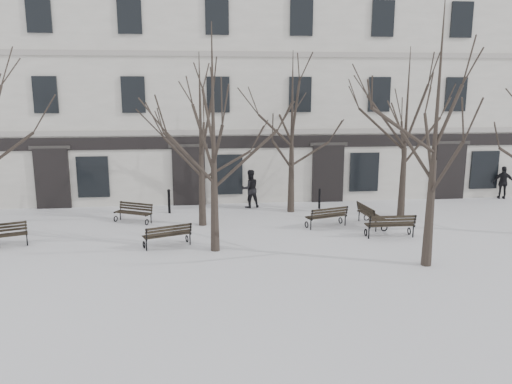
{
  "coord_description": "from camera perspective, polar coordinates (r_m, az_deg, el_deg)",
  "views": [
    {
      "loc": [
        -2.79,
        -16.5,
        5.65
      ],
      "look_at": [
        -0.7,
        3.0,
        1.6
      ],
      "focal_mm": 35.0,
      "sensor_mm": 36.0,
      "label": 1
    }
  ],
  "objects": [
    {
      "name": "ground",
      "position": [
        17.67,
        3.32,
        -7.02
      ],
      "size": [
        100.0,
        100.0,
        0.0
      ],
      "primitive_type": "plane",
      "color": "silver",
      "rests_on": "ground"
    },
    {
      "name": "bench_2",
      "position": [
        20.05,
        15.1,
        -3.61
      ],
      "size": [
        1.88,
        0.69,
        0.94
      ],
      "rotation": [
        0.0,
        0.0,
        3.14
      ],
      "color": "black",
      "rests_on": "ground"
    },
    {
      "name": "bench_1",
      "position": [
        18.48,
        -10.08,
        -4.8
      ],
      "size": [
        1.81,
        1.19,
        0.87
      ],
      "rotation": [
        0.0,
        0.0,
        3.51
      ],
      "color": "black",
      "rests_on": "ground"
    },
    {
      "name": "pedestrian_b",
      "position": [
        24.35,
        -0.69,
        -1.76
      ],
      "size": [
        1.04,
        0.9,
        1.85
      ],
      "primitive_type": "imported",
      "rotation": [
        0.0,
        0.0,
        3.38
      ],
      "color": "black",
      "rests_on": "ground"
    },
    {
      "name": "bench_0",
      "position": [
        20.44,
        -27.02,
        -4.35
      ],
      "size": [
        1.78,
        1.14,
        0.85
      ],
      "rotation": [
        0.0,
        0.0,
        0.34
      ],
      "color": "black",
      "rests_on": "ground"
    },
    {
      "name": "tree_5",
      "position": [
        22.9,
        4.16,
        8.98
      ],
      "size": [
        5.14,
        5.14,
        7.35
      ],
      "color": "black",
      "rests_on": "ground"
    },
    {
      "name": "pedestrian_c",
      "position": [
        29.31,
        26.27,
        -0.68
      ],
      "size": [
        1.09,
        0.71,
        1.72
      ],
      "primitive_type": "imported",
      "rotation": [
        0.0,
        0.0,
        2.83
      ],
      "color": "black",
      "rests_on": "ground"
    },
    {
      "name": "tree_1",
      "position": [
        17.13,
        -4.94,
        9.09
      ],
      "size": [
        5.48,
        5.48,
        7.83
      ],
      "color": "black",
      "rests_on": "ground"
    },
    {
      "name": "bench_4",
      "position": [
        20.99,
        8.12,
        -2.72
      ],
      "size": [
        1.85,
        1.13,
        0.89
      ],
      "rotation": [
        0.0,
        0.0,
        3.45
      ],
      "color": "black",
      "rests_on": "ground"
    },
    {
      "name": "tree_6",
      "position": [
        22.86,
        16.85,
        8.65
      ],
      "size": [
        5.2,
        5.2,
        7.43
      ],
      "color": "black",
      "rests_on": "ground"
    },
    {
      "name": "tree_2",
      "position": [
        16.5,
        20.03,
        9.25
      ],
      "size": [
        5.77,
        5.77,
        8.25
      ],
      "color": "black",
      "rests_on": "ground"
    },
    {
      "name": "bench_5",
      "position": [
        21.47,
        12.9,
        -2.53
      ],
      "size": [
        0.83,
        1.86,
        0.91
      ],
      "rotation": [
        0.0,
        0.0,
        1.67
      ],
      "color": "black",
      "rests_on": "ground"
    },
    {
      "name": "bollard_b",
      "position": [
        24.18,
        7.26,
        -0.67
      ],
      "size": [
        0.13,
        0.13,
        0.99
      ],
      "color": "black",
      "rests_on": "ground"
    },
    {
      "name": "tree_4",
      "position": [
        20.61,
        -6.37,
        8.23
      ],
      "size": [
        4.98,
        4.98,
        7.11
      ],
      "color": "black",
      "rests_on": "ground"
    },
    {
      "name": "bollard_a",
      "position": [
        23.44,
        -9.91,
        -0.94
      ],
      "size": [
        0.15,
        0.15,
        1.14
      ],
      "color": "black",
      "rests_on": "ground"
    },
    {
      "name": "bench_3",
      "position": [
        22.19,
        -13.8,
        -2.22
      ],
      "size": [
        1.73,
        1.28,
        0.84
      ],
      "rotation": [
        0.0,
        0.0,
        -0.47
      ],
      "color": "black",
      "rests_on": "ground"
    },
    {
      "name": "building",
      "position": [
        29.6,
        -0.72,
        11.4
      ],
      "size": [
        40.4,
        10.2,
        11.4
      ],
      "color": "silver",
      "rests_on": "ground"
    }
  ]
}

